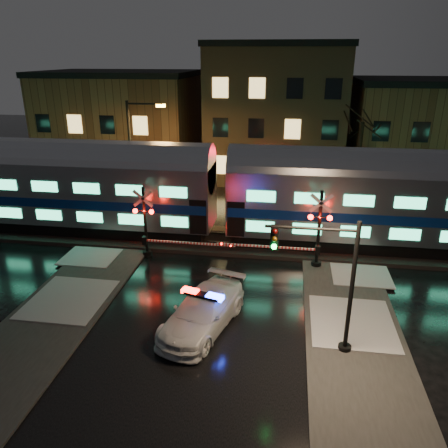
# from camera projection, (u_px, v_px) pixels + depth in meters

# --- Properties ---
(ground) EXTENTS (120.00, 120.00, 0.00)m
(ground) POSITION_uv_depth(u_px,v_px,m) (215.00, 281.00, 22.50)
(ground) COLOR black
(ground) RESTS_ON ground
(ballast) EXTENTS (90.00, 4.20, 0.24)m
(ballast) POSITION_uv_depth(u_px,v_px,m) (229.00, 241.00, 27.07)
(ballast) COLOR black
(ballast) RESTS_ON ground
(sidewalk_left) EXTENTS (4.00, 20.00, 0.12)m
(sidewalk_left) POSITION_uv_depth(u_px,v_px,m) (34.00, 338.00, 17.85)
(sidewalk_left) COLOR #2D2D2D
(sidewalk_left) RESTS_ON ground
(sidewalk_right) EXTENTS (4.00, 20.00, 0.12)m
(sidewalk_right) POSITION_uv_depth(u_px,v_px,m) (362.00, 370.00, 16.05)
(sidewalk_right) COLOR #2D2D2D
(sidewalk_right) RESTS_ON ground
(building_left) EXTENTS (14.00, 10.00, 9.00)m
(building_left) POSITION_uv_depth(u_px,v_px,m) (122.00, 124.00, 42.96)
(building_left) COLOR brown
(building_left) RESTS_ON ground
(building_mid) EXTENTS (12.00, 11.00, 11.50)m
(building_mid) POSITION_uv_depth(u_px,v_px,m) (276.00, 114.00, 40.88)
(building_mid) COLOR brown
(building_mid) RESTS_ON ground
(building_right) EXTENTS (12.00, 10.00, 8.50)m
(building_right) POSITION_uv_depth(u_px,v_px,m) (420.00, 134.00, 39.16)
(building_right) COLOR brown
(building_right) RESTS_ON ground
(train) EXTENTS (51.00, 3.12, 5.92)m
(train) POSITION_uv_depth(u_px,v_px,m) (221.00, 190.00, 25.95)
(train) COLOR black
(train) RESTS_ON ballast
(police_car) EXTENTS (3.53, 5.69, 1.71)m
(police_car) POSITION_uv_depth(u_px,v_px,m) (203.00, 312.00, 18.41)
(police_car) COLOR silver
(police_car) RESTS_ON ground
(crossing_signal_right) EXTENTS (6.19, 0.67, 4.39)m
(crossing_signal_right) POSITION_uv_depth(u_px,v_px,m) (312.00, 237.00, 23.30)
(crossing_signal_right) COLOR black
(crossing_signal_right) RESTS_ON ground
(crossing_signal_left) EXTENTS (5.85, 0.66, 4.14)m
(crossing_signal_left) POSITION_uv_depth(u_px,v_px,m) (151.00, 229.00, 24.57)
(crossing_signal_left) COLOR black
(crossing_signal_left) RESTS_ON ground
(traffic_light) EXTENTS (3.54, 0.67, 5.48)m
(traffic_light) POSITION_uv_depth(u_px,v_px,m) (328.00, 285.00, 16.19)
(traffic_light) COLOR black
(traffic_light) RESTS_ON ground
(streetlight) EXTENTS (2.70, 0.28, 8.07)m
(streetlight) POSITION_uv_depth(u_px,v_px,m) (135.00, 152.00, 30.11)
(streetlight) COLOR black
(streetlight) RESTS_ON ground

